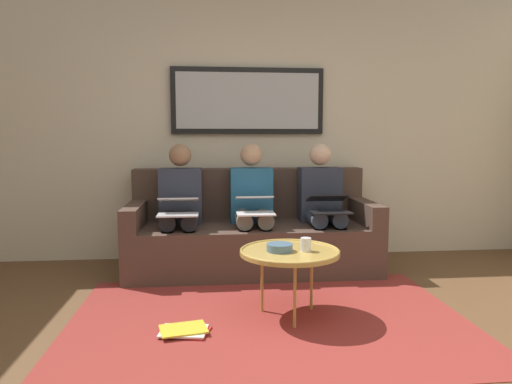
{
  "coord_description": "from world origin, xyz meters",
  "views": [
    {
      "loc": [
        0.37,
        2.06,
        1.19
      ],
      "look_at": [
        0.0,
        -1.7,
        0.75
      ],
      "focal_mm": 32.55,
      "sensor_mm": 36.0,
      "label": 1
    }
  ],
  "objects_px": {
    "couch": "(252,234)",
    "laptop_white": "(255,204)",
    "person_middle": "(252,203)",
    "framed_mirror": "(248,101)",
    "bowl": "(280,247)",
    "cup": "(306,245)",
    "magazine_stack": "(184,330)",
    "laptop_black": "(329,204)",
    "laptop_silver": "(178,206)",
    "person_right": "(180,204)",
    "person_left": "(322,202)",
    "coffee_table": "(290,252)"
  },
  "relations": [
    {
      "from": "framed_mirror",
      "to": "person_middle",
      "type": "xyz_separation_m",
      "value": [
        0.0,
        0.46,
        -0.94
      ]
    },
    {
      "from": "coffee_table",
      "to": "cup",
      "type": "relative_size",
      "value": 7.37
    },
    {
      "from": "bowl",
      "to": "magazine_stack",
      "type": "distance_m",
      "value": 0.79
    },
    {
      "from": "couch",
      "to": "laptop_white",
      "type": "relative_size",
      "value": 6.18
    },
    {
      "from": "couch",
      "to": "laptop_silver",
      "type": "height_order",
      "value": "couch"
    },
    {
      "from": "laptop_black",
      "to": "person_right",
      "type": "bearing_deg",
      "value": -10.69
    },
    {
      "from": "person_left",
      "to": "laptop_black",
      "type": "relative_size",
      "value": 3.31
    },
    {
      "from": "couch",
      "to": "laptop_silver",
      "type": "relative_size",
      "value": 6.59
    },
    {
      "from": "person_middle",
      "to": "laptop_silver",
      "type": "bearing_deg",
      "value": 21.18
    },
    {
      "from": "coffee_table",
      "to": "bowl",
      "type": "bearing_deg",
      "value": 9.21
    },
    {
      "from": "person_middle",
      "to": "cup",
      "type": "bearing_deg",
      "value": 101.81
    },
    {
      "from": "cup",
      "to": "bowl",
      "type": "xyz_separation_m",
      "value": [
        0.17,
        -0.02,
        -0.02
      ]
    },
    {
      "from": "person_right",
      "to": "laptop_silver",
      "type": "relative_size",
      "value": 3.42
    },
    {
      "from": "person_left",
      "to": "person_right",
      "type": "distance_m",
      "value": 1.28
    },
    {
      "from": "laptop_black",
      "to": "magazine_stack",
      "type": "distance_m",
      "value": 1.74
    },
    {
      "from": "cup",
      "to": "person_left",
      "type": "distance_m",
      "value": 1.25
    },
    {
      "from": "cup",
      "to": "laptop_silver",
      "type": "height_order",
      "value": "laptop_silver"
    },
    {
      "from": "laptop_black",
      "to": "framed_mirror",
      "type": "bearing_deg",
      "value": -47.5
    },
    {
      "from": "person_left",
      "to": "cup",
      "type": "bearing_deg",
      "value": 71.53
    },
    {
      "from": "coffee_table",
      "to": "cup",
      "type": "distance_m",
      "value": 0.12
    },
    {
      "from": "laptop_white",
      "to": "couch",
      "type": "bearing_deg",
      "value": -90.0
    },
    {
      "from": "couch",
      "to": "person_right",
      "type": "relative_size",
      "value": 1.93
    },
    {
      "from": "couch",
      "to": "person_right",
      "type": "xyz_separation_m",
      "value": [
        0.64,
        0.07,
        0.3
      ]
    },
    {
      "from": "framed_mirror",
      "to": "coffee_table",
      "type": "height_order",
      "value": "framed_mirror"
    },
    {
      "from": "framed_mirror",
      "to": "laptop_black",
      "type": "relative_size",
      "value": 4.32
    },
    {
      "from": "bowl",
      "to": "magazine_stack",
      "type": "bearing_deg",
      "value": 18.2
    },
    {
      "from": "laptop_white",
      "to": "magazine_stack",
      "type": "xyz_separation_m",
      "value": [
        0.54,
        1.12,
        -0.61
      ]
    },
    {
      "from": "bowl",
      "to": "magazine_stack",
      "type": "relative_size",
      "value": 0.52
    },
    {
      "from": "bowl",
      "to": "cup",
      "type": "bearing_deg",
      "value": 173.83
    },
    {
      "from": "magazine_stack",
      "to": "coffee_table",
      "type": "bearing_deg",
      "value": -162.67
    },
    {
      "from": "laptop_white",
      "to": "laptop_black",
      "type": "bearing_deg",
      "value": -179.63
    },
    {
      "from": "person_middle",
      "to": "laptop_white",
      "type": "bearing_deg",
      "value": 90.0
    },
    {
      "from": "laptop_white",
      "to": "laptop_silver",
      "type": "bearing_deg",
      "value": 0.2
    },
    {
      "from": "laptop_black",
      "to": "laptop_silver",
      "type": "distance_m",
      "value": 1.28
    },
    {
      "from": "cup",
      "to": "person_right",
      "type": "relative_size",
      "value": 0.08
    },
    {
      "from": "laptop_white",
      "to": "person_right",
      "type": "bearing_deg",
      "value": -21.0
    },
    {
      "from": "laptop_white",
      "to": "laptop_silver",
      "type": "height_order",
      "value": "laptop_white"
    },
    {
      "from": "couch",
      "to": "person_right",
      "type": "bearing_deg",
      "value": 6.13
    },
    {
      "from": "person_middle",
      "to": "magazine_stack",
      "type": "xyz_separation_m",
      "value": [
        0.54,
        1.36,
        -0.59
      ]
    },
    {
      "from": "person_middle",
      "to": "person_right",
      "type": "bearing_deg",
      "value": 0.0
    },
    {
      "from": "bowl",
      "to": "person_middle",
      "type": "bearing_deg",
      "value": -86.27
    },
    {
      "from": "framed_mirror",
      "to": "laptop_white",
      "type": "distance_m",
      "value": 1.16
    },
    {
      "from": "couch",
      "to": "person_right",
      "type": "distance_m",
      "value": 0.71
    },
    {
      "from": "cup",
      "to": "bowl",
      "type": "relative_size",
      "value": 0.52
    },
    {
      "from": "person_middle",
      "to": "person_right",
      "type": "height_order",
      "value": "same"
    },
    {
      "from": "person_left",
      "to": "laptop_white",
      "type": "bearing_deg",
      "value": 21.0
    },
    {
      "from": "couch",
      "to": "coffee_table",
      "type": "relative_size",
      "value": 3.32
    },
    {
      "from": "couch",
      "to": "person_middle",
      "type": "relative_size",
      "value": 1.93
    },
    {
      "from": "laptop_black",
      "to": "laptop_silver",
      "type": "bearing_deg",
      "value": 0.29
    },
    {
      "from": "cup",
      "to": "laptop_black",
      "type": "height_order",
      "value": "laptop_black"
    }
  ]
}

